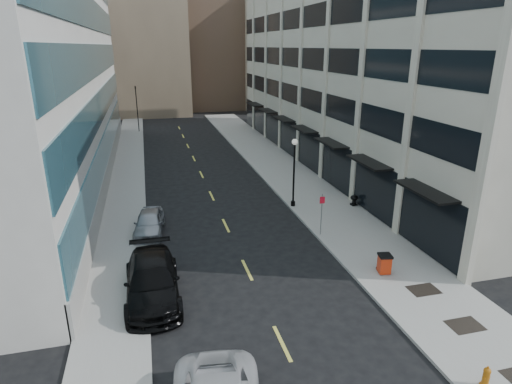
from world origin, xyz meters
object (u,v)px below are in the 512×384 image
traffic_signal (135,89)px  lamppost (294,166)px  fire_hydrant (486,377)px  urn_planter (354,199)px  sign_post (322,209)px  car_silver_sedan (149,223)px  trash_bin (384,263)px  car_black_pickup (152,281)px

traffic_signal → lamppost: (10.80, -32.00, -2.63)m
fire_hydrant → urn_planter: bearing=63.5°
fire_hydrant → sign_post: sign_post is taller
traffic_signal → fire_hydrant: 51.55m
lamppost → sign_post: bearing=-90.0°
car_silver_sedan → trash_bin: (11.39, -8.28, -0.02)m
lamppost → sign_post: 5.28m
car_black_pickup → lamppost: bearing=43.0°
sign_post → urn_planter: (4.30, 4.12, -1.21)m
fire_hydrant → sign_post: (-0.61, 12.88, 1.28)m
fire_hydrant → lamppost: bearing=77.7°
traffic_signal → urn_planter: bearing=-65.4°
sign_post → urn_planter: size_ratio=3.45×
traffic_signal → trash_bin: 44.26m
car_black_pickup → fire_hydrant: car_black_pickup is taller
lamppost → urn_planter: bearing=-13.1°
car_silver_sedan → urn_planter: bearing=10.8°
car_silver_sedan → trash_bin: car_silver_sedan is taller
car_black_pickup → sign_post: 11.01m
car_black_pickup → fire_hydrant: 13.74m
urn_planter → traffic_signal: bearing=114.6°
car_black_pickup → trash_bin: (11.39, -0.89, -0.16)m
car_silver_sedan → urn_planter: 14.44m
traffic_signal → car_silver_sedan: size_ratio=1.65×
traffic_signal → lamppost: traffic_signal is taller
car_silver_sedan → sign_post: size_ratio=1.62×
sign_post → fire_hydrant: bearing=-81.7°
car_black_pickup → lamppost: size_ratio=1.19×
sign_post → urn_planter: sign_post is taller
car_black_pickup → lamppost: lamppost is taller
car_black_pickup → car_silver_sedan: (0.00, 7.39, -0.15)m
trash_bin → traffic_signal: bearing=116.3°
traffic_signal → car_silver_sedan: (0.70, -34.00, -5.00)m
car_black_pickup → car_silver_sedan: size_ratio=1.41×
fire_hydrant → urn_planter: fire_hydrant is taller
trash_bin → lamppost: lamppost is taller
traffic_signal → lamppost: size_ratio=1.39×
car_silver_sedan → fire_hydrant: size_ratio=5.23×
lamppost → urn_planter: (4.30, -1.00, -2.48)m
sign_post → car_silver_sedan: bearing=168.4°
fire_hydrant → urn_planter: (3.69, 17.00, 0.07)m
trash_bin → sign_post: size_ratio=0.39×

